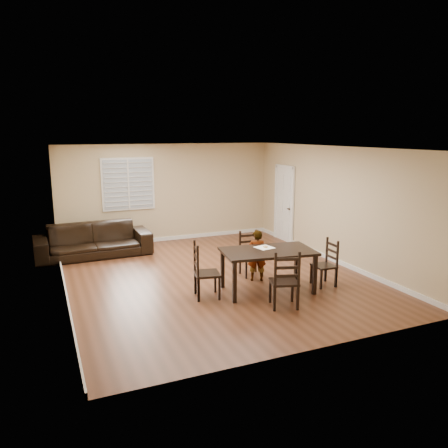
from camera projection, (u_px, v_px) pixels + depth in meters
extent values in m
plane|color=brown|center=(215.00, 276.00, 9.27)|extent=(7.00, 7.00, 0.00)
cube|color=tan|center=(168.00, 193.00, 12.14)|extent=(6.00, 0.04, 2.70)
cube|color=tan|center=(312.00, 258.00, 5.84)|extent=(6.00, 0.04, 2.70)
cube|color=tan|center=(60.00, 226.00, 7.84)|extent=(0.04, 7.00, 2.70)
cube|color=tan|center=(334.00, 205.00, 10.14)|extent=(0.04, 7.00, 2.70)
cube|color=white|center=(214.00, 148.00, 8.71)|extent=(6.00, 7.00, 0.04)
cube|color=white|center=(128.00, 184.00, 11.62)|extent=(1.40, 0.08, 1.40)
cube|color=white|center=(284.00, 205.00, 12.18)|extent=(0.06, 0.94, 2.05)
cylinder|color=#332114|center=(289.00, 209.00, 11.91)|extent=(0.06, 0.06, 0.02)
cube|color=white|center=(169.00, 238.00, 12.40)|extent=(6.00, 0.03, 0.10)
cube|color=white|center=(66.00, 294.00, 8.12)|extent=(0.03, 7.00, 0.10)
cube|color=white|center=(331.00, 259.00, 10.40)|extent=(0.03, 7.00, 0.10)
cube|color=black|center=(268.00, 251.00, 8.28)|extent=(1.85, 1.20, 0.05)
cube|color=black|center=(234.00, 282.00, 7.77)|extent=(0.08, 0.08, 0.76)
cube|color=black|center=(315.00, 275.00, 8.18)|extent=(0.08, 0.08, 0.76)
cube|color=black|center=(222.00, 269.00, 8.54)|extent=(0.08, 0.08, 0.76)
cube|color=black|center=(296.00, 263.00, 8.95)|extent=(0.08, 0.08, 0.76)
cube|color=black|center=(251.00, 257.00, 9.27)|extent=(0.45, 0.42, 0.04)
cube|color=black|center=(248.00, 252.00, 9.43)|extent=(0.43, 0.06, 0.95)
cube|color=black|center=(246.00, 270.00, 9.10)|extent=(0.04, 0.04, 0.39)
cube|color=black|center=(262.00, 268.00, 9.22)|extent=(0.04, 0.04, 0.39)
cube|color=black|center=(240.00, 265.00, 9.41)|extent=(0.04, 0.04, 0.39)
cube|color=black|center=(256.00, 263.00, 9.54)|extent=(0.04, 0.04, 0.39)
cube|color=black|center=(284.00, 282.00, 7.60)|extent=(0.58, 0.56, 0.04)
cube|color=black|center=(287.00, 282.00, 7.39)|extent=(0.46, 0.18, 1.04)
cube|color=black|center=(292.00, 290.00, 7.85)|extent=(0.05, 0.05, 0.43)
cube|color=black|center=(270.00, 291.00, 7.81)|extent=(0.05, 0.05, 0.43)
cube|color=black|center=(298.00, 298.00, 7.49)|extent=(0.05, 0.05, 0.43)
cube|color=black|center=(275.00, 299.00, 7.45)|extent=(0.05, 0.05, 0.43)
cube|color=black|center=(207.00, 274.00, 8.04)|extent=(0.52, 0.55, 0.04)
cube|color=black|center=(196.00, 271.00, 7.98)|extent=(0.13, 0.47, 1.05)
cube|color=black|center=(219.00, 289.00, 7.93)|extent=(0.05, 0.05, 0.43)
cube|color=black|center=(215.00, 281.00, 8.32)|extent=(0.05, 0.05, 0.43)
cube|color=black|center=(199.00, 290.00, 7.85)|extent=(0.05, 0.05, 0.43)
cube|color=black|center=(196.00, 283.00, 8.24)|extent=(0.05, 0.05, 0.43)
cube|color=black|center=(324.00, 266.00, 8.67)|extent=(0.41, 0.44, 0.04)
cube|color=black|center=(332.00, 262.00, 8.71)|extent=(0.05, 0.42, 0.94)
cube|color=black|center=(311.00, 274.00, 8.82)|extent=(0.04, 0.04, 0.38)
cube|color=black|center=(321.00, 280.00, 8.48)|extent=(0.04, 0.04, 0.38)
cube|color=black|center=(325.00, 272.00, 8.93)|extent=(0.04, 0.04, 0.38)
cube|color=black|center=(336.00, 278.00, 8.60)|extent=(0.04, 0.04, 0.38)
imported|color=gray|center=(257.00, 255.00, 8.92)|extent=(0.45, 0.37, 1.07)
cube|color=white|center=(264.00, 247.00, 8.45)|extent=(0.37, 0.37, 0.00)
torus|color=gold|center=(266.00, 247.00, 8.46)|extent=(0.09, 0.09, 0.03)
torus|color=silver|center=(266.00, 246.00, 8.46)|extent=(0.08, 0.08, 0.02)
imported|color=black|center=(93.00, 240.00, 10.73)|extent=(2.77, 1.14, 0.80)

